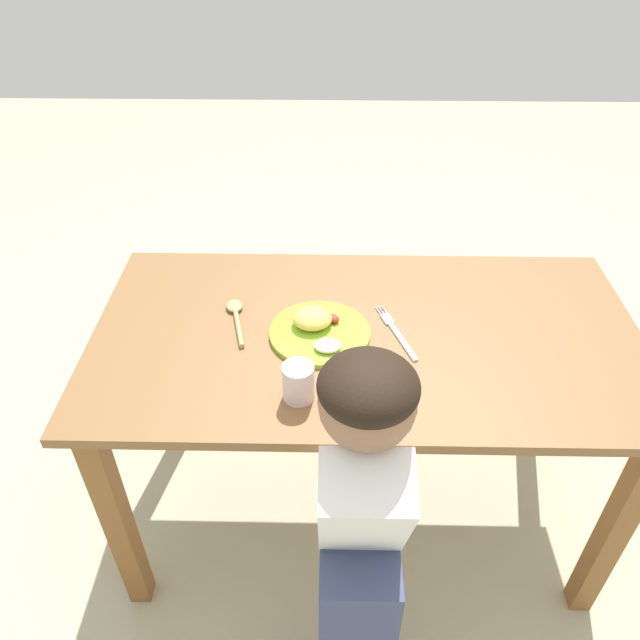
{
  "coord_description": "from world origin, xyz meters",
  "views": [
    {
      "loc": [
        -0.1,
        -1.18,
        1.72
      ],
      "look_at": [
        -0.12,
        0.02,
        0.77
      ],
      "focal_mm": 33.94,
      "sensor_mm": 36.0,
      "label": 1
    }
  ],
  "objects_px": {
    "plate": "(318,329)",
    "fork": "(396,333)",
    "spoon": "(236,315)",
    "drinking_cup": "(298,382)",
    "person": "(360,539)"
  },
  "relations": [
    {
      "from": "plate",
      "to": "spoon",
      "type": "bearing_deg",
      "value": 163.41
    },
    {
      "from": "plate",
      "to": "drinking_cup",
      "type": "bearing_deg",
      "value": -99.93
    },
    {
      "from": "spoon",
      "to": "person",
      "type": "distance_m",
      "value": 0.65
    },
    {
      "from": "fork",
      "to": "spoon",
      "type": "distance_m",
      "value": 0.42
    },
    {
      "from": "spoon",
      "to": "drinking_cup",
      "type": "relative_size",
      "value": 2.17
    },
    {
      "from": "plate",
      "to": "fork",
      "type": "height_order",
      "value": "plate"
    },
    {
      "from": "drinking_cup",
      "to": "person",
      "type": "relative_size",
      "value": 0.09
    },
    {
      "from": "plate",
      "to": "fork",
      "type": "bearing_deg",
      "value": 1.54
    },
    {
      "from": "spoon",
      "to": "person",
      "type": "bearing_deg",
      "value": -163.82
    },
    {
      "from": "plate",
      "to": "spoon",
      "type": "xyz_separation_m",
      "value": [
        -0.22,
        0.06,
        -0.01
      ]
    },
    {
      "from": "drinking_cup",
      "to": "plate",
      "type": "bearing_deg",
      "value": 80.07
    },
    {
      "from": "spoon",
      "to": "drinking_cup",
      "type": "distance_m",
      "value": 0.34
    },
    {
      "from": "fork",
      "to": "spoon",
      "type": "height_order",
      "value": "spoon"
    },
    {
      "from": "spoon",
      "to": "person",
      "type": "relative_size",
      "value": 0.19
    },
    {
      "from": "spoon",
      "to": "drinking_cup",
      "type": "height_order",
      "value": "drinking_cup"
    }
  ]
}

